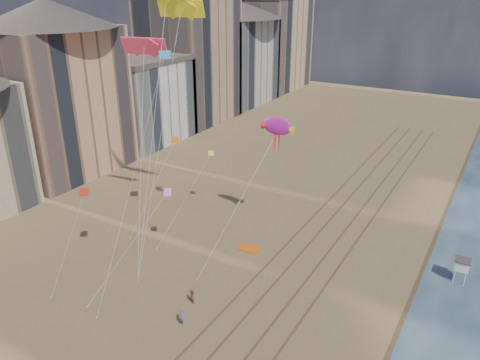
# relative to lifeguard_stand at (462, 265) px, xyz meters

# --- Properties ---
(wet_sand) EXTENTS (260.00, 260.00, 0.00)m
(wet_sand) POSITION_rel_lifeguard_stand_xyz_m (0.36, 7.44, -2.26)
(wet_sand) COLOR #42301E
(wet_sand) RESTS_ON ground
(tracks) EXTENTS (7.68, 120.00, 0.01)m
(tracks) POSITION_rel_lifeguard_stand_xyz_m (-16.09, -2.56, -2.25)
(tracks) COLOR brown
(tracks) RESTS_ON ground
(buildings) EXTENTS (34.72, 131.35, 29.00)m
(buildings) POSITION_rel_lifeguard_stand_xyz_m (-64.38, 33.03, 11.29)
(buildings) COLOR #C6B284
(buildings) RESTS_ON ground
(lifeguard_stand) EXTENTS (1.63, 1.63, 2.94)m
(lifeguard_stand) POSITION_rel_lifeguard_stand_xyz_m (0.00, 0.00, 0.00)
(lifeguard_stand) COLOR silver
(lifeguard_stand) RESTS_ON ground
(grounded_kite) EXTENTS (2.64, 1.91, 0.28)m
(grounded_kite) POSITION_rel_lifeguard_stand_xyz_m (-23.34, -5.77, -2.12)
(grounded_kite) COLOR orange
(grounded_kite) RESTS_ON ground
(show_kite) EXTENTS (4.08, 6.65, 19.16)m
(show_kite) POSITION_rel_lifeguard_stand_xyz_m (-21.85, -1.92, 12.85)
(show_kite) COLOR #AE1A94
(show_kite) RESTS_ON ground
(kite_flyer_a) EXTENTS (0.63, 0.43, 1.70)m
(kite_flyer_a) POSITION_rel_lifeguard_stand_xyz_m (-22.17, -21.09, -1.41)
(kite_flyer_a) COLOR slate
(kite_flyer_a) RESTS_ON ground
(kite_flyer_b) EXTENTS (1.00, 1.02, 1.66)m
(kite_flyer_b) POSITION_rel_lifeguard_stand_xyz_m (-23.24, -17.94, -1.43)
(kite_flyer_b) COLOR #934D4B
(kite_flyer_b) RESTS_ON ground
(small_kites) EXTENTS (9.66, 19.54, 15.96)m
(small_kites) POSITION_rel_lifeguard_stand_xyz_m (-32.76, -10.27, 12.15)
(small_kites) COLOR #2691CC
(small_kites) RESTS_ON ground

